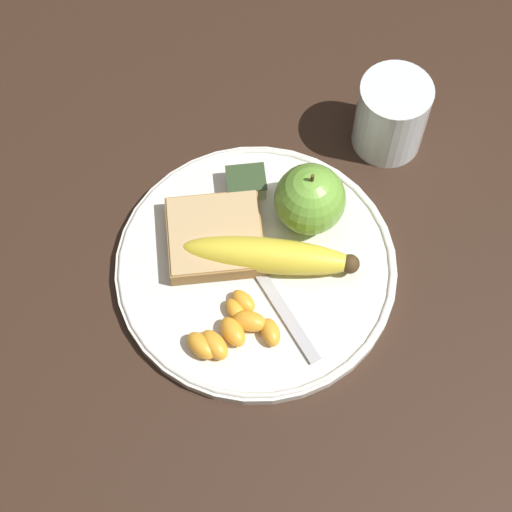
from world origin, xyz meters
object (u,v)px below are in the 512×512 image
(fork, at_px, (261,275))
(plate, at_px, (256,266))
(jam_packet, at_px, (245,183))
(juice_glass, at_px, (391,117))
(banana, at_px, (271,256))
(bread_slice, at_px, (215,237))
(apple, at_px, (310,199))

(fork, bearing_deg, plate, -9.11)
(jam_packet, bearing_deg, fork, -87.66)
(juice_glass, distance_m, banana, 0.21)
(juice_glass, bearing_deg, bread_slice, -150.62)
(apple, height_order, fork, apple)
(plate, relative_size, juice_glass, 3.21)
(banana, bearing_deg, bread_slice, 148.88)
(juice_glass, height_order, fork, juice_glass)
(banana, bearing_deg, jam_packet, 99.62)
(apple, bearing_deg, jam_packet, 145.54)
(juice_glass, bearing_deg, banana, -135.46)
(fork, bearing_deg, apple, -66.07)
(juice_glass, relative_size, banana, 0.50)
(juice_glass, height_order, banana, juice_glass)
(banana, distance_m, fork, 0.02)
(apple, xyz_separation_m, bread_slice, (-0.10, -0.02, -0.03))
(juice_glass, distance_m, bread_slice, 0.23)
(banana, bearing_deg, apple, 47.72)
(bread_slice, relative_size, fork, 0.57)
(bread_slice, bearing_deg, fork, -46.40)
(plate, relative_size, banana, 1.60)
(plate, height_order, fork, fork)
(fork, bearing_deg, juice_glass, -68.77)
(banana, distance_m, bread_slice, 0.06)
(banana, xyz_separation_m, bread_slice, (-0.05, 0.03, -0.01))
(jam_packet, bearing_deg, bread_slice, -121.80)
(plate, height_order, bread_slice, bread_slice)
(plate, bearing_deg, bread_slice, 141.19)
(apple, bearing_deg, fork, -132.67)
(jam_packet, bearing_deg, plate, -89.39)
(plate, distance_m, bread_slice, 0.05)
(bread_slice, bearing_deg, plate, -38.81)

